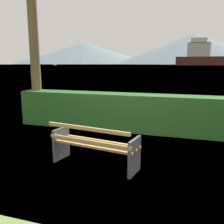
{
  "coord_description": "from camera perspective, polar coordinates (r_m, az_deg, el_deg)",
  "views": [
    {
      "loc": [
        1.74,
        -4.35,
        2.01
      ],
      "look_at": [
        0.0,
        1.07,
        0.89
      ],
      "focal_mm": 39.77,
      "sensor_mm": 36.0,
      "label": 1
    }
  ],
  "objects": [
    {
      "name": "ground_plane",
      "position": [
        5.1,
        -3.75,
        -12.09
      ],
      "size": [
        1400.0,
        1400.0,
        0.0
      ],
      "primitive_type": "plane",
      "color": "olive"
    },
    {
      "name": "water_surface",
      "position": [
        312.42,
        17.74,
        10.27
      ],
      "size": [
        620.0,
        620.0,
        0.0
      ],
      "primitive_type": "plane",
      "color": "slate",
      "rests_on": "ground_plane"
    },
    {
      "name": "park_bench",
      "position": [
        4.9,
        -4.18,
        -7.73
      ],
      "size": [
        1.82,
        0.84,
        0.87
      ],
      "color": "tan",
      "rests_on": "ground_plane"
    },
    {
      "name": "hedge_row",
      "position": [
        7.52,
        4.07,
        -0.05
      ],
      "size": [
        7.16,
        0.76,
        1.11
      ],
      "primitive_type": "cube",
      "color": "#285B23",
      "rests_on": "ground_plane"
    },
    {
      "name": "tender_far",
      "position": [
        235.45,
        -13.03,
        10.51
      ],
      "size": [
        6.62,
        7.58,
        1.36
      ],
      "color": "gold",
      "rests_on": "water_surface"
    },
    {
      "name": "distant_hills",
      "position": [
        575.84,
        15.12,
        13.42
      ],
      "size": [
        754.57,
        356.1,
        61.45
      ],
      "color": "slate",
      "rests_on": "ground_plane"
    }
  ]
}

